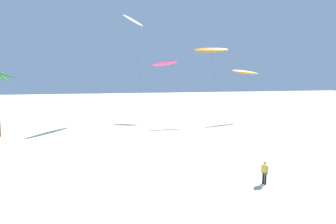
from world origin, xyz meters
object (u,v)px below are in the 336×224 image
(flying_kite_0, at_px, (134,21))
(flying_kite_2, at_px, (164,63))
(flying_kite_4, at_px, (246,72))
(person_near_right, at_px, (265,172))
(flying_kite_1, at_px, (211,50))

(flying_kite_0, bearing_deg, flying_kite_2, 4.16)
(flying_kite_4, bearing_deg, person_near_right, -118.69)
(person_near_right, bearing_deg, flying_kite_2, 86.78)
(flying_kite_2, bearing_deg, person_near_right, -93.22)
(person_near_right, bearing_deg, flying_kite_0, 96.33)
(flying_kite_1, height_order, flying_kite_4, flying_kite_1)
(flying_kite_2, bearing_deg, flying_kite_4, -23.29)
(flying_kite_1, xyz_separation_m, flying_kite_2, (-6.59, 5.00, -1.99))
(flying_kite_4, bearing_deg, flying_kite_0, 164.24)
(flying_kite_0, xyz_separation_m, flying_kite_1, (11.98, -4.61, -4.90))
(flying_kite_0, distance_m, flying_kite_1, 13.74)
(flying_kite_2, distance_m, person_near_right, 33.79)
(flying_kite_1, height_order, person_near_right, flying_kite_1)
(flying_kite_1, bearing_deg, flying_kite_0, 158.96)
(flying_kite_2, height_order, person_near_right, flying_kite_2)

